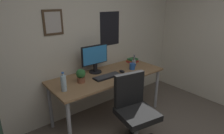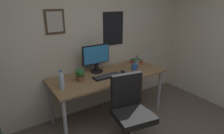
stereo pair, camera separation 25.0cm
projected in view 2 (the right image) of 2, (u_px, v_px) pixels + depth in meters
name	position (u px, v px, depth m)	size (l,w,h in m)	color
wall_back	(79.00, 36.00, 2.96)	(4.40, 0.10, 2.60)	beige
desk	(108.00, 79.00, 2.95)	(1.79, 0.73, 0.75)	#936D47
office_chair	(130.00, 108.00, 2.43)	(0.57, 0.57, 0.95)	black
monitor	(96.00, 57.00, 2.96)	(0.46, 0.20, 0.43)	black
keyboard	(107.00, 76.00, 2.83)	(0.43, 0.15, 0.03)	black
computer_mouse	(123.00, 72.00, 2.99)	(0.06, 0.11, 0.04)	black
water_bottle	(61.00, 81.00, 2.42)	(0.07, 0.07, 0.25)	silver
coffee_mug_near	(134.00, 67.00, 3.09)	(0.13, 0.09, 0.10)	#2659B2
potted_plant	(80.00, 74.00, 2.65)	(0.13, 0.13, 0.19)	brown
pen_cup	(137.00, 63.00, 3.26)	(0.07, 0.07, 0.20)	#9EA0A5
book_stack_left	(136.00, 61.00, 3.45)	(0.19, 0.16, 0.07)	#B22D28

